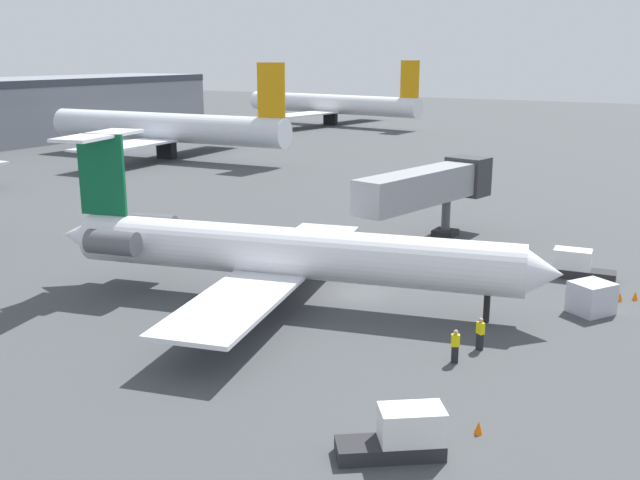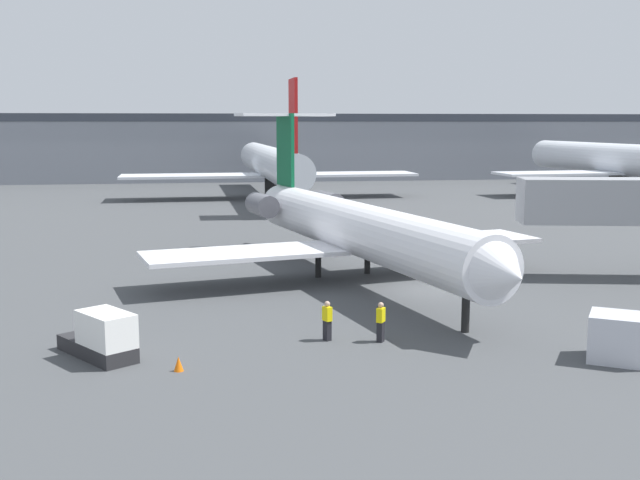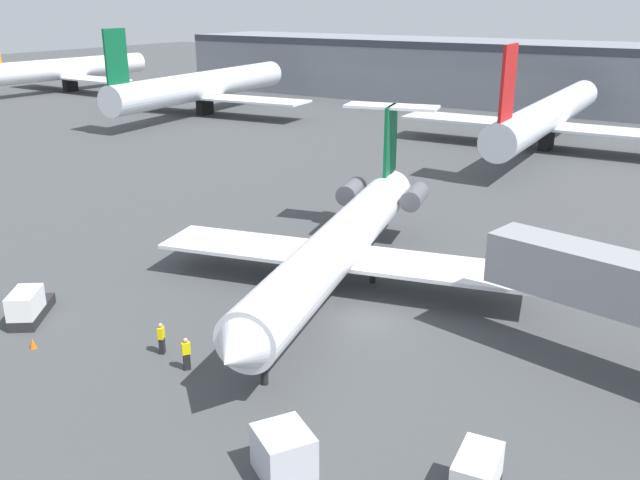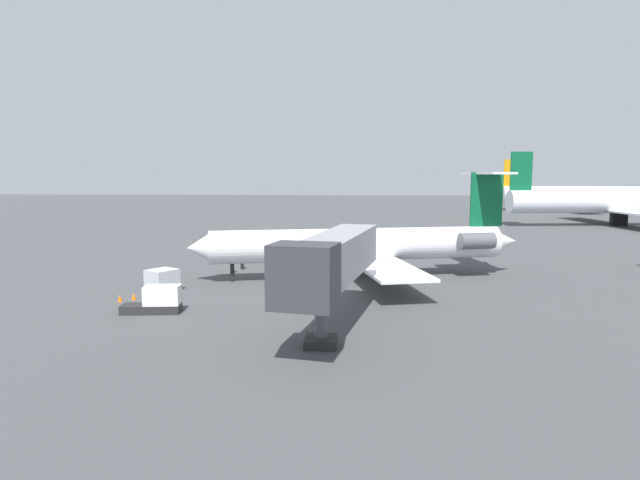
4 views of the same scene
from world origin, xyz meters
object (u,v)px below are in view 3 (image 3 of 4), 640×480
(traffic_cone_mid, at_px, (33,343))
(parked_airliner_west_mid, at_px, (203,86))
(ground_crew_loader, at_px, (186,354))
(parked_airliner_centre, at_px, (549,115))
(parked_airliner_west_end, at_px, (68,69))
(regional_jet, at_px, (343,239))
(ground_crew_marshaller, at_px, (161,338))
(cargo_container_uld, at_px, (284,453))
(baggage_tug_lead, at_px, (28,307))

(traffic_cone_mid, distance_m, parked_airliner_west_mid, 76.99)
(parked_airliner_west_mid, bearing_deg, traffic_cone_mid, -55.22)
(ground_crew_loader, height_order, parked_airliner_centre, parked_airliner_centre)
(parked_airliner_west_end, bearing_deg, regional_jet, -30.29)
(traffic_cone_mid, relative_size, parked_airliner_centre, 0.01)
(regional_jet, bearing_deg, ground_crew_loader, -95.28)
(ground_crew_marshaller, relative_size, parked_airliner_centre, 0.04)
(regional_jet, height_order, cargo_container_uld, regional_jet)
(ground_crew_loader, xyz_separation_m, baggage_tug_lead, (-11.17, -0.66, -0.02))
(traffic_cone_mid, height_order, parked_airliner_west_mid, parked_airliner_west_mid)
(baggage_tug_lead, bearing_deg, traffic_cone_mid, -33.69)
(regional_jet, xyz_separation_m, ground_crew_loader, (-1.19, -12.89, -2.28))
(parked_airliner_west_end, bearing_deg, ground_crew_marshaller, -36.51)
(regional_jet, relative_size, baggage_tug_lead, 7.61)
(parked_airliner_centre, bearing_deg, ground_crew_marshaller, -92.53)
(ground_crew_marshaller, relative_size, ground_crew_loader, 1.00)
(cargo_container_uld, height_order, traffic_cone_mid, cargo_container_uld)
(parked_airliner_west_mid, distance_m, parked_airliner_centre, 52.64)
(traffic_cone_mid, height_order, parked_airliner_west_end, parked_airliner_west_end)
(ground_crew_loader, xyz_separation_m, traffic_cone_mid, (-8.21, -2.64, -0.58))
(regional_jet, xyz_separation_m, cargo_container_uld, (7.26, -16.73, -2.23))
(parked_airliner_west_end, xyz_separation_m, parked_airliner_centre, (94.51, -6.51, -0.09))
(cargo_container_uld, relative_size, parked_airliner_west_end, 0.08)
(ground_crew_loader, distance_m, parked_airliner_centre, 62.05)
(ground_crew_loader, xyz_separation_m, parked_airliner_centre, (0.55, 61.96, 3.34))
(baggage_tug_lead, relative_size, parked_airliner_west_end, 0.11)
(ground_crew_loader, relative_size, baggage_tug_lead, 0.42)
(regional_jet, height_order, baggage_tug_lead, regional_jet)
(ground_crew_loader, height_order, baggage_tug_lead, baggage_tug_lead)
(cargo_container_uld, relative_size, traffic_cone_mid, 5.19)
(regional_jet, height_order, ground_crew_marshaller, regional_jet)
(parked_airliner_west_mid, xyz_separation_m, parked_airliner_centre, (52.62, 1.45, -0.20))
(traffic_cone_mid, relative_size, parked_airliner_west_mid, 0.01)
(baggage_tug_lead, height_order, parked_airliner_west_end, parked_airliner_west_end)
(cargo_container_uld, distance_m, traffic_cone_mid, 16.71)
(cargo_container_uld, bearing_deg, regional_jet, 113.45)
(ground_crew_loader, bearing_deg, cargo_container_uld, -24.44)
(regional_jet, height_order, traffic_cone_mid, regional_jet)
(traffic_cone_mid, distance_m, parked_airliner_west_end, 111.47)
(baggage_tug_lead, distance_m, parked_airliner_west_mid, 73.67)
(traffic_cone_mid, xyz_separation_m, parked_airliner_west_mid, (-43.86, 63.14, 4.12))
(cargo_container_uld, distance_m, parked_airliner_west_mid, 88.40)
(traffic_cone_mid, xyz_separation_m, parked_airliner_centre, (8.76, 64.60, 3.92))
(regional_jet, distance_m, cargo_container_uld, 18.37)
(ground_crew_marshaller, bearing_deg, cargo_container_uld, -22.38)
(traffic_cone_mid, bearing_deg, baggage_tug_lead, 146.31)
(ground_crew_loader, bearing_deg, ground_crew_marshaller, 166.21)
(traffic_cone_mid, height_order, parked_airliner_centre, parked_airliner_centre)
(regional_jet, bearing_deg, baggage_tug_lead, -132.38)
(regional_jet, relative_size, traffic_cone_mid, 56.17)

